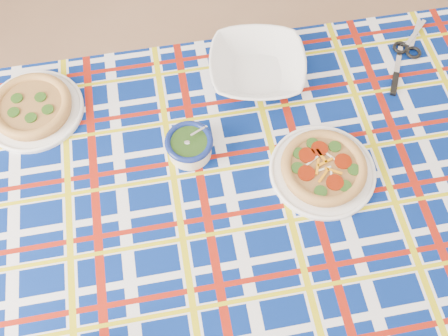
# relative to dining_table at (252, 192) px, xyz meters

# --- Properties ---
(dining_table) EXTENTS (1.67, 1.26, 0.70)m
(dining_table) POSITION_rel_dining_table_xyz_m (0.00, 0.00, 0.00)
(dining_table) COLOR brown
(dining_table) RESTS_ON floor
(tablecloth) EXTENTS (1.71, 1.30, 0.10)m
(tablecloth) POSITION_rel_dining_table_xyz_m (-0.00, -0.00, 0.02)
(tablecloth) COLOR navy
(tablecloth) RESTS_ON dining_table
(main_focaccia_plate) EXTENTS (0.33, 0.33, 0.05)m
(main_focaccia_plate) POSITION_rel_dining_table_xyz_m (0.17, 0.03, 0.10)
(main_focaccia_plate) COLOR #9B6A37
(main_focaccia_plate) RESTS_ON tablecloth
(pesto_bowl) EXTENTS (0.15, 0.15, 0.07)m
(pesto_bowl) POSITION_rel_dining_table_xyz_m (-0.17, 0.07, 0.11)
(pesto_bowl) COLOR black
(pesto_bowl) RESTS_ON tablecloth
(serving_bowl) EXTENTS (0.28, 0.28, 0.07)m
(serving_bowl) POSITION_rel_dining_table_xyz_m (-0.00, 0.33, 0.11)
(serving_bowl) COLOR white
(serving_bowl) RESTS_ON tablecloth
(second_focaccia_plate) EXTENTS (0.34, 0.34, 0.05)m
(second_focaccia_plate) POSITION_rel_dining_table_xyz_m (-0.60, 0.17, 0.10)
(second_focaccia_plate) COLOR #9B6A37
(second_focaccia_plate) RESTS_ON tablecloth
(table_knife) EXTENTS (0.06, 0.20, 0.01)m
(table_knife) POSITION_rel_dining_table_xyz_m (0.40, 0.41, 0.08)
(table_knife) COLOR silver
(table_knife) RESTS_ON tablecloth
(kitchen_scissors) EXTENTS (0.16, 0.21, 0.02)m
(kitchen_scissors) POSITION_rel_dining_table_xyz_m (0.46, 0.51, 0.08)
(kitchen_scissors) COLOR silver
(kitchen_scissors) RESTS_ON tablecloth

